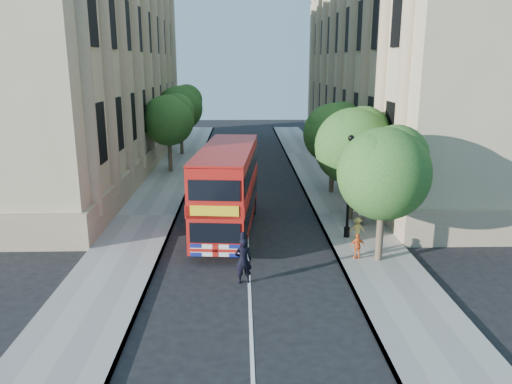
{
  "coord_description": "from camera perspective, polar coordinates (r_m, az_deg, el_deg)",
  "views": [
    {
      "loc": [
        -0.28,
        -17.61,
        8.65
      ],
      "look_at": [
        0.45,
        6.72,
        2.3
      ],
      "focal_mm": 35.0,
      "sensor_mm": 36.0,
      "label": 1
    }
  ],
  "objects": [
    {
      "name": "tree_left_back",
      "position": [
        48.15,
        -8.6,
        9.76
      ],
      "size": [
        4.2,
        4.2,
        6.65
      ],
      "color": "#473828",
      "rests_on": "ground"
    },
    {
      "name": "ground",
      "position": [
        19.62,
        -0.73,
        -11.54
      ],
      "size": [
        120.0,
        120.0,
        0.0
      ],
      "primitive_type": "plane",
      "color": "black",
      "rests_on": "ground"
    },
    {
      "name": "box_van",
      "position": [
        29.71,
        -4.58,
        0.25
      ],
      "size": [
        2.16,
        4.76,
        2.66
      ],
      "rotation": [
        0.0,
        0.0,
        0.06
      ],
      "color": "black",
      "rests_on": "ground"
    },
    {
      "name": "double_decker_bus",
      "position": [
        25.79,
        -3.29,
        0.61
      ],
      "size": [
        3.34,
        9.66,
        4.38
      ],
      "rotation": [
        0.0,
        0.0,
        -0.09
      ],
      "color": "#A1100B",
      "rests_on": "ground"
    },
    {
      "name": "lamp_post",
      "position": [
        24.96,
        10.56,
        0.13
      ],
      "size": [
        0.32,
        0.32,
        5.16
      ],
      "color": "black",
      "rests_on": "pavement_right"
    },
    {
      "name": "child_b",
      "position": [
        25.2,
        11.5,
        -4.11
      ],
      "size": [
        0.78,
        0.52,
        1.13
      ],
      "primitive_type": "imported",
      "rotation": [
        0.0,
        0.0,
        3.0
      ],
      "color": "#E8C24F",
      "rests_on": "pavement_right"
    },
    {
      "name": "police_constable",
      "position": [
        20.14,
        -1.46,
        -7.84
      ],
      "size": [
        0.76,
        0.56,
        1.91
      ],
      "primitive_type": "imported",
      "rotation": [
        0.0,
        0.0,
        3.3
      ],
      "color": "black",
      "rests_on": "ground"
    },
    {
      "name": "tree_right_mid",
      "position": [
        27.66,
        11.15,
        5.6
      ],
      "size": [
        4.2,
        4.2,
        6.37
      ],
      "color": "#473828",
      "rests_on": "ground"
    },
    {
      "name": "woman_pedestrian",
      "position": [
        27.21,
        11.64,
        -2.09
      ],
      "size": [
        1.04,
        1.0,
        1.7
      ],
      "primitive_type": "imported",
      "rotation": [
        0.0,
        0.0,
        3.76
      ],
      "color": "beige",
      "rests_on": "pavement_right"
    },
    {
      "name": "pavement_right",
      "position": [
        29.54,
        10.16,
        -2.53
      ],
      "size": [
        3.5,
        80.0,
        0.12
      ],
      "primitive_type": "cube",
      "color": "gray",
      "rests_on": "ground"
    },
    {
      "name": "building_left",
      "position": [
        43.76,
        -20.35,
        14.2
      ],
      "size": [
        12.0,
        38.0,
        18.0
      ],
      "primitive_type": "cube",
      "color": "tan",
      "rests_on": "ground"
    },
    {
      "name": "child_a",
      "position": [
        22.79,
        11.52,
        -6.08
      ],
      "size": [
        0.71,
        0.34,
        1.18
      ],
      "primitive_type": "imported",
      "rotation": [
        0.0,
        0.0,
        3.22
      ],
      "color": "orange",
      "rests_on": "pavement_right"
    },
    {
      "name": "tree_right_near",
      "position": [
        21.98,
        14.52,
        2.6
      ],
      "size": [
        4.0,
        4.0,
        6.08
      ],
      "color": "#473828",
      "rests_on": "ground"
    },
    {
      "name": "tree_right_far",
      "position": [
        33.5,
        8.91,
        7.0
      ],
      "size": [
        4.0,
        4.0,
        6.15
      ],
      "color": "#473828",
      "rests_on": "ground"
    },
    {
      "name": "building_right",
      "position": [
        43.93,
        17.56,
        14.42
      ],
      "size": [
        12.0,
        38.0,
        18.0
      ],
      "primitive_type": "cube",
      "color": "tan",
      "rests_on": "ground"
    },
    {
      "name": "pavement_left",
      "position": [
        29.43,
        -12.36,
        -2.7
      ],
      "size": [
        3.5,
        80.0,
        0.12
      ],
      "primitive_type": "cube",
      "color": "gray",
      "rests_on": "ground"
    },
    {
      "name": "tree_left_far",
      "position": [
        40.27,
        -9.91,
        8.41
      ],
      "size": [
        4.0,
        4.0,
        6.3
      ],
      "color": "#473828",
      "rests_on": "ground"
    }
  ]
}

